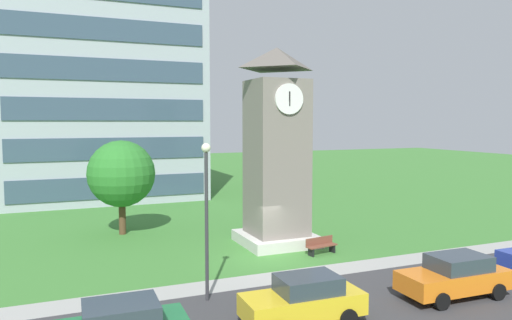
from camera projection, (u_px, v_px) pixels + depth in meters
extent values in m
plane|color=#3D7A33|center=(267.00, 258.00, 24.85)|extent=(160.00, 160.00, 0.00)
cube|color=#38383A|center=(347.00, 310.00, 18.00)|extent=(120.00, 7.20, 0.01)
cube|color=#9E9E99|center=(293.00, 275.00, 22.05)|extent=(120.00, 1.60, 0.01)
cube|color=#9EA8B2|center=(102.00, 94.00, 44.75)|extent=(17.08, 12.35, 19.20)
cube|color=#384C60|center=(111.00, 187.00, 39.66)|extent=(15.71, 0.10, 1.80)
cube|color=#384C60|center=(110.00, 149.00, 39.40)|extent=(15.71, 0.10, 1.80)
cube|color=#384C60|center=(109.00, 109.00, 39.15)|extent=(15.71, 0.10, 1.80)
cube|color=#384C60|center=(109.00, 70.00, 38.89)|extent=(15.71, 0.10, 1.80)
cube|color=#384C60|center=(108.00, 29.00, 38.64)|extent=(15.71, 0.10, 1.80)
cube|color=slate|center=(277.00, 163.00, 27.38)|extent=(2.99, 2.99, 9.34)
cube|color=beige|center=(276.00, 239.00, 27.73)|extent=(4.03, 4.03, 0.60)
pyramid|color=#5D5751|center=(277.00, 58.00, 26.91)|extent=(3.28, 3.28, 1.20)
cylinder|color=white|center=(289.00, 99.00, 25.67)|extent=(1.64, 0.12, 1.64)
cylinder|color=white|center=(301.00, 101.00, 27.69)|extent=(0.12, 1.64, 1.64)
cube|color=black|center=(290.00, 96.00, 25.59)|extent=(0.08, 0.07, 0.49)
cube|color=black|center=(290.00, 99.00, 25.59)|extent=(0.05, 0.06, 0.74)
cube|color=brown|center=(322.00, 246.00, 25.51)|extent=(1.85, 0.77, 0.06)
cube|color=brown|center=(319.00, 241.00, 25.68)|extent=(1.78, 0.35, 0.40)
cube|color=black|center=(311.00, 252.00, 25.15)|extent=(0.15, 0.44, 0.45)
cube|color=black|center=(332.00, 248.00, 25.91)|extent=(0.15, 0.44, 0.45)
cylinder|color=#333338|center=(207.00, 227.00, 18.74)|extent=(0.14, 0.14, 5.83)
sphere|color=#F2EFCC|center=(206.00, 148.00, 18.49)|extent=(0.36, 0.36, 0.36)
cylinder|color=#513823|center=(122.00, 215.00, 30.04)|extent=(0.42, 0.42, 2.35)
sphere|color=#2A762A|center=(121.00, 174.00, 29.83)|extent=(4.13, 4.13, 4.13)
cube|color=#2D3842|center=(121.00, 313.00, 14.22)|extent=(2.22, 1.72, 0.60)
cube|color=gold|center=(302.00, 304.00, 16.71)|extent=(4.28, 1.83, 0.76)
cube|color=#2D3842|center=(308.00, 284.00, 16.73)|extent=(2.16, 1.57, 0.60)
cylinder|color=black|center=(258.00, 311.00, 17.05)|extent=(0.67, 0.24, 0.66)
cylinder|color=black|center=(348.00, 318.00, 16.43)|extent=(0.67, 0.24, 0.66)
cylinder|color=black|center=(324.00, 301.00, 18.00)|extent=(0.67, 0.24, 0.66)
cube|color=orange|center=(454.00, 280.00, 19.28)|extent=(4.56, 1.94, 0.76)
cube|color=#2D3842|center=(459.00, 262.00, 19.30)|extent=(2.30, 1.66, 0.60)
cylinder|color=black|center=(442.00, 301.00, 17.97)|extent=(0.67, 0.24, 0.66)
cylinder|color=black|center=(410.00, 286.00, 19.63)|extent=(0.67, 0.24, 0.66)
cylinder|color=black|center=(498.00, 292.00, 18.98)|extent=(0.67, 0.24, 0.66)
cylinder|color=black|center=(463.00, 278.00, 20.64)|extent=(0.67, 0.24, 0.66)
cylinder|color=black|center=(509.00, 264.00, 22.74)|extent=(0.67, 0.24, 0.66)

